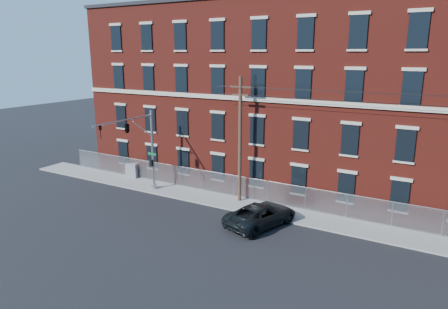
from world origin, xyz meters
name	(u,v)px	position (x,y,z in m)	size (l,w,h in m)	color
ground	(179,221)	(0.00, 0.00, 0.00)	(140.00, 140.00, 0.00)	black
sidewalk	(364,229)	(12.00, 5.00, 0.06)	(65.00, 3.00, 0.12)	gray
mill_building	(394,99)	(12.00, 13.93, 8.15)	(55.30, 14.32, 16.30)	maroon
chain_link_fence	(369,209)	(12.00, 6.30, 1.06)	(59.06, 0.06, 1.85)	#A5A8AD
traffic_signal_mast	(133,135)	(-6.00, 2.18, 5.39)	(0.90, 6.75, 7.00)	#9EA0A5
utility_pole_near	(240,138)	(2.00, 5.60, 5.34)	(1.80, 0.28, 10.00)	#4A3325
pickup_truck	(261,215)	(5.47, 2.20, 0.79)	(2.63, 5.69, 1.58)	black
utility_cabinet	(132,171)	(-9.99, 6.00, 0.80)	(1.08, 0.54, 1.36)	gray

